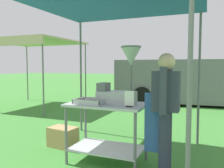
# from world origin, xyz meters

# --- Properties ---
(ground_plane) EXTENTS (70.00, 70.00, 0.00)m
(ground_plane) POSITION_xyz_m (0.00, 6.00, 0.00)
(ground_plane) COLOR #3D7F33
(stall_canopy) EXTENTS (2.66, 2.68, 2.47)m
(stall_canopy) POSITION_xyz_m (0.01, 1.11, 2.38)
(stall_canopy) COLOR slate
(stall_canopy) RESTS_ON ground
(donut_cart) EXTENTS (1.15, 0.69, 0.89)m
(donut_cart) POSITION_xyz_m (0.01, 1.01, 0.64)
(donut_cart) COLOR #B7B7BC
(donut_cart) RESTS_ON ground
(donut_tray) EXTENTS (0.44, 0.34, 0.07)m
(donut_tray) POSITION_xyz_m (-0.20, 0.91, 0.91)
(donut_tray) COLOR #B7B7BC
(donut_tray) RESTS_ON donut_cart
(donut_fryer) EXTENTS (0.64, 0.29, 0.83)m
(donut_fryer) POSITION_xyz_m (0.22, 1.07, 1.23)
(donut_fryer) COLOR #B7B7BC
(donut_fryer) RESTS_ON donut_cart
(menu_sign) EXTENTS (0.13, 0.05, 0.22)m
(menu_sign) POSITION_xyz_m (0.41, 0.85, 0.98)
(menu_sign) COLOR black
(menu_sign) RESTS_ON donut_cart
(vendor) EXTENTS (0.45, 0.53, 1.61)m
(vendor) POSITION_xyz_m (0.89, 0.92, 0.90)
(vendor) COLOR #2D3347
(vendor) RESTS_ON ground
(supply_crate) EXTENTS (0.53, 0.39, 0.35)m
(supply_crate) POSITION_xyz_m (-1.00, 1.35, 0.17)
(supply_crate) COLOR tan
(supply_crate) RESTS_ON ground
(van_grey) EXTENTS (5.88, 2.45, 1.69)m
(van_grey) POSITION_xyz_m (0.83, 7.41, 0.88)
(van_grey) COLOR slate
(van_grey) RESTS_ON ground
(neighbour_tent) EXTENTS (3.04, 2.72, 2.34)m
(neighbour_tent) POSITION_xyz_m (-4.39, 4.51, 2.26)
(neighbour_tent) COLOR slate
(neighbour_tent) RESTS_ON ground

